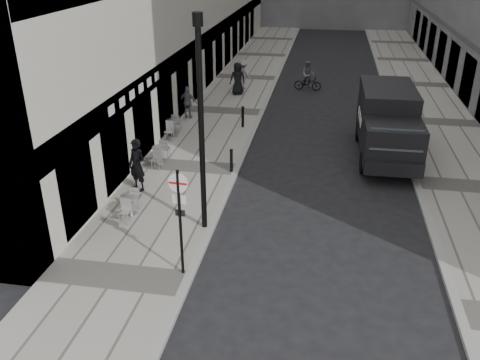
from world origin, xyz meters
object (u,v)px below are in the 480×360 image
(walking_man, at_px, (137,165))
(panel_van, at_px, (388,120))
(cyclist, at_px, (308,79))
(lamppost, at_px, (201,117))
(sign_post, at_px, (180,209))

(walking_man, height_order, panel_van, panel_van)
(walking_man, bearing_deg, cyclist, 94.46)
(lamppost, height_order, panel_van, lamppost)
(walking_man, distance_m, sign_post, 5.72)
(panel_van, bearing_deg, lamppost, -130.26)
(walking_man, xyz_separation_m, lamppost, (3.01, -2.20, 2.69))
(walking_man, height_order, lamppost, lamppost)
(walking_man, bearing_deg, panel_van, 53.45)
(panel_van, bearing_deg, walking_man, -150.80)
(lamppost, bearing_deg, walking_man, 143.81)
(lamppost, height_order, cyclist, lamppost)
(sign_post, relative_size, lamppost, 0.47)
(sign_post, height_order, lamppost, lamppost)
(walking_man, height_order, sign_post, sign_post)
(sign_post, height_order, cyclist, sign_post)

